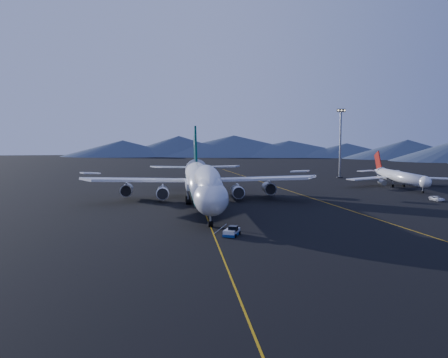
{
  "coord_description": "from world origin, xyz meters",
  "views": [
    {
      "loc": [
        -7.13,
        -118.74,
        18.23
      ],
      "look_at": [
        5.72,
        3.74,
        6.0
      ],
      "focal_mm": 40.0,
      "sensor_mm": 36.0,
      "label": 1
    }
  ],
  "objects": [
    {
      "name": "floodlight_mast",
      "position": [
        56.18,
        63.92,
        13.16
      ],
      "size": [
        3.21,
        2.41,
        25.97
      ],
      "rotation": [
        0.0,
        0.0,
        0.11
      ],
      "color": "black",
      "rests_on": "ground"
    },
    {
      "name": "ground",
      "position": [
        0.0,
        0.0,
        0.0
      ],
      "size": [
        500.0,
        500.0,
        0.0
      ],
      "primitive_type": "plane",
      "color": "black",
      "rests_on": "ground"
    },
    {
      "name": "taxiway_line_side",
      "position": [
        30.0,
        10.0,
        0.01
      ],
      "size": [
        28.08,
        198.09,
        0.01
      ],
      "primitive_type": "cube",
      "rotation": [
        0.0,
        0.0,
        0.14
      ],
      "color": "#C88F0B",
      "rests_on": "ground"
    },
    {
      "name": "taxiway_line_main",
      "position": [
        0.0,
        0.0,
        0.01
      ],
      "size": [
        0.25,
        220.0,
        0.01
      ],
      "primitive_type": "cube",
      "color": "#C88F0B",
      "rests_on": "ground"
    },
    {
      "name": "service_van",
      "position": [
        60.42,
        1.4,
        0.61
      ],
      "size": [
        2.63,
        4.65,
        1.23
      ],
      "primitive_type": "imported",
      "rotation": [
        0.0,
        0.0,
        0.14
      ],
      "color": "white",
      "rests_on": "ground"
    },
    {
      "name": "boeing_747",
      "position": [
        0.0,
        0.03,
        5.81
      ],
      "size": [
        59.62,
        72.43,
        19.37
      ],
      "color": "silver",
      "rests_on": "ground"
    },
    {
      "name": "pushback_tug",
      "position": [
        3.0,
        -34.82,
        0.57
      ],
      "size": [
        3.52,
        4.63,
        1.8
      ],
      "rotation": [
        0.0,
        0.0,
        -0.4
      ],
      "color": "silver",
      "rests_on": "ground"
    },
    {
      "name": "second_jet",
      "position": [
        64.61,
        32.09,
        3.31
      ],
      "size": [
        34.01,
        38.42,
        10.93
      ],
      "rotation": [
        0.0,
        0.0,
        0.02
      ],
      "color": "silver",
      "rests_on": "ground"
    }
  ]
}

